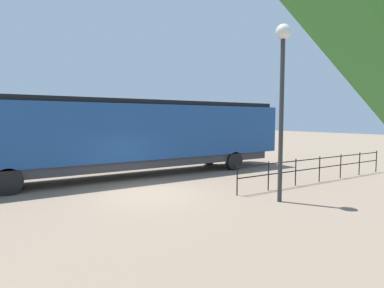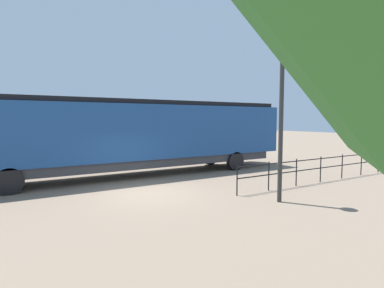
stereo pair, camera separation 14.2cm
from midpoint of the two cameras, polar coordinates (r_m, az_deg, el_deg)
ground_plane at (r=13.05m, az=-8.40°, el=-8.95°), size 120.00×120.00×0.00m
locomotive at (r=17.04m, az=-9.00°, el=1.92°), size 2.94×18.26×4.04m
lamp_post at (r=11.81m, az=15.91°, el=11.86°), size 0.54×0.54×6.41m
platform_fence at (r=16.33m, az=22.17°, el=-3.67°), size 0.05×10.50×1.24m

